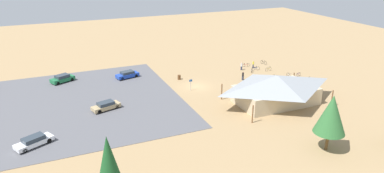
{
  "coord_description": "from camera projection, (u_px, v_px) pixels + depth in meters",
  "views": [
    {
      "loc": [
        24.54,
        55.05,
        22.87
      ],
      "look_at": [
        2.01,
        2.55,
        1.2
      ],
      "focal_mm": 32.39,
      "sensor_mm": 36.0,
      "label": 1
    }
  ],
  "objects": [
    {
      "name": "ground",
      "position": [
        196.0,
        87.0,
        64.46
      ],
      "size": [
        160.0,
        160.0,
        0.0
      ],
      "primitive_type": "plane",
      "color": "#9E7F56",
      "rests_on": "ground"
    },
    {
      "name": "parking_lot_asphalt",
      "position": [
        51.0,
        107.0,
        55.71
      ],
      "size": [
        41.33,
        33.49,
        0.05
      ],
      "primitive_type": "cube",
      "color": "#56565B",
      "rests_on": "ground"
    },
    {
      "name": "bike_pavilion",
      "position": [
        276.0,
        88.0,
        56.46
      ],
      "size": [
        15.33,
        9.95,
        4.8
      ],
      "color": "#C6B28E",
      "rests_on": "ground"
    },
    {
      "name": "trash_bin",
      "position": [
        179.0,
        77.0,
        68.01
      ],
      "size": [
        0.6,
        0.6,
        0.9
      ],
      "primitive_type": "cylinder",
      "color": "brown",
      "rests_on": "ground"
    },
    {
      "name": "lot_sign",
      "position": [
        191.0,
        83.0,
        62.11
      ],
      "size": [
        0.56,
        0.08,
        2.2
      ],
      "color": "#99999E",
      "rests_on": "ground"
    },
    {
      "name": "pine_midwest",
      "position": [
        331.0,
        114.0,
        41.86
      ],
      "size": [
        3.85,
        3.85,
        7.34
      ],
      "color": "brown",
      "rests_on": "ground"
    },
    {
      "name": "pine_far_west",
      "position": [
        109.0,
        165.0,
        31.63
      ],
      "size": [
        2.83,
        2.83,
        7.93
      ],
      "color": "brown",
      "rests_on": "ground"
    },
    {
      "name": "bicycle_white_near_porch",
      "position": [
        289.0,
        75.0,
        69.39
      ],
      "size": [
        0.48,
        1.71,
        0.86
      ],
      "color": "black",
      "rests_on": "ground"
    },
    {
      "name": "bicycle_blue_trailside",
      "position": [
        256.0,
        68.0,
        73.5
      ],
      "size": [
        1.74,
        0.53,
        0.88
      ],
      "color": "black",
      "rests_on": "ground"
    },
    {
      "name": "bicycle_silver_by_bin",
      "position": [
        292.0,
        79.0,
        67.1
      ],
      "size": [
        0.48,
        1.7,
        0.82
      ],
      "color": "black",
      "rests_on": "ground"
    },
    {
      "name": "bicycle_orange_yard_front",
      "position": [
        301.0,
        82.0,
        65.81
      ],
      "size": [
        0.51,
        1.74,
        0.86
      ],
      "color": "black",
      "rests_on": "ground"
    },
    {
      "name": "bicycle_purple_edge_north",
      "position": [
        298.0,
        74.0,
        69.86
      ],
      "size": [
        1.57,
        0.62,
        0.79
      ],
      "color": "black",
      "rests_on": "ground"
    },
    {
      "name": "bicycle_red_lone_west",
      "position": [
        246.0,
        65.0,
        75.96
      ],
      "size": [
        1.71,
        0.57,
        0.76
      ],
      "color": "black",
      "rests_on": "ground"
    },
    {
      "name": "bicycle_yellow_lone_east",
      "position": [
        268.0,
        69.0,
        73.07
      ],
      "size": [
        1.72,
        0.48,
        0.88
      ],
      "color": "black",
      "rests_on": "ground"
    },
    {
      "name": "bicycle_black_yard_right",
      "position": [
        264.0,
        62.0,
        77.63
      ],
      "size": [
        0.6,
        1.71,
        0.85
      ],
      "color": "black",
      "rests_on": "ground"
    },
    {
      "name": "bicycle_green_back_row",
      "position": [
        309.0,
        79.0,
        67.15
      ],
      "size": [
        1.39,
        1.07,
        0.87
      ],
      "color": "black",
      "rests_on": "ground"
    },
    {
      "name": "bicycle_teal_mid_cluster",
      "position": [
        276.0,
        77.0,
        68.27
      ],
      "size": [
        0.87,
        1.55,
        0.84
      ],
      "color": "black",
      "rests_on": "ground"
    },
    {
      "name": "bicycle_white_edge_south",
      "position": [
        252.0,
        70.0,
        72.29
      ],
      "size": [
        1.07,
        1.4,
        0.83
      ],
      "color": "black",
      "rests_on": "ground"
    },
    {
      "name": "car_blue_inner_stall",
      "position": [
        127.0,
        75.0,
        68.69
      ],
      "size": [
        4.74,
        2.84,
        1.37
      ],
      "color": "#1E42B2",
      "rests_on": "parking_lot_asphalt"
    },
    {
      "name": "car_green_mid_lot",
      "position": [
        62.0,
        78.0,
        66.39
      ],
      "size": [
        4.73,
        3.61,
        1.46
      ],
      "color": "#1E6B3D",
      "rests_on": "parking_lot_asphalt"
    },
    {
      "name": "car_white_back_corner",
      "position": [
        34.0,
        141.0,
        44.08
      ],
      "size": [
        4.94,
        3.62,
        1.32
      ],
      "color": "white",
      "rests_on": "parking_lot_asphalt"
    },
    {
      "name": "car_tan_by_curb",
      "position": [
        106.0,
        106.0,
        54.5
      ],
      "size": [
        4.75,
        2.92,
        1.31
      ],
      "color": "tan",
      "rests_on": "parking_lot_asphalt"
    },
    {
      "name": "visitor_near_lot",
      "position": [
        242.0,
        66.0,
        73.49
      ],
      "size": [
        0.4,
        0.39,
        1.72
      ],
      "color": "#2D3347",
      "rests_on": "ground"
    },
    {
      "name": "visitor_by_pavilion",
      "position": [
        253.0,
        64.0,
        74.85
      ],
      "size": [
        0.39,
        0.4,
        1.64
      ],
      "color": "#2D3347",
      "rests_on": "ground"
    },
    {
      "name": "visitor_at_bikes",
      "position": [
        243.0,
        76.0,
        67.5
      ],
      "size": [
        0.36,
        0.36,
        1.78
      ],
      "color": "#2D3347",
      "rests_on": "ground"
    }
  ]
}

